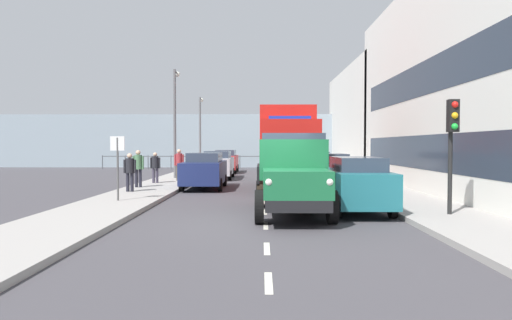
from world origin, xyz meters
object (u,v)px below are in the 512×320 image
Objects in this scene: truck_vintage_green at (292,176)px; pedestrian_with_bag at (179,162)px; street_sign at (118,157)px; car_red_oppositeside_2 at (226,161)px; car_black_kerbside_1 at (328,172)px; car_navy_oppositeside_0 at (205,170)px; car_silver_oppositeside_1 at (218,164)px; lamp_post_far at (200,126)px; pedestrian_by_lamp at (155,165)px; car_teal_kerbside_near at (356,183)px; car_white_kerbside_2 at (313,166)px; traffic_light_near at (452,131)px; lorry_cargo_red at (286,145)px; lamp_post_promenade at (175,113)px; pedestrian_near_railing at (130,169)px; pedestrian_in_dark_coat at (138,165)px.

truck_vintage_green is 12.66m from pedestrian_with_bag.
truck_vintage_green is 2.51× the size of street_sign.
street_sign is (2.30, 18.75, 0.79)m from car_red_oppositeside_2.
car_black_kerbside_1 is at bearing -151.66° from street_sign.
car_navy_oppositeside_0 and car_silver_oppositeside_1 have the same top height.
car_black_kerbside_1 is 1.93× the size of street_sign.
lamp_post_far reaches higher than pedestrian_with_bag.
car_silver_oppositeside_1 is 5.68m from pedestrian_by_lamp.
lamp_post_far reaches higher than car_teal_kerbside_near.
traffic_light_near reaches higher than car_white_kerbside_2.
car_silver_oppositeside_1 is 2.59× the size of pedestrian_with_bag.
car_teal_kerbside_near is 5.88m from car_black_kerbside_1.
car_teal_kerbside_near is 0.97× the size of car_white_kerbside_2.
pedestrian_by_lamp is at bearing 76.40° from car_red_oppositeside_2.
car_red_oppositeside_2 is at bearing -72.93° from lorry_cargo_red.
car_silver_oppositeside_1 is (5.69, -14.00, 0.00)m from car_teal_kerbside_near.
pedestrian_by_lamp is 15.16m from traffic_light_near.
street_sign is (-0.08, 11.12, -2.28)m from lamp_post_promenade.
car_black_kerbside_1 reaches higher than pedestrian_by_lamp.
truck_vintage_green is 0.88× the size of lamp_post_promenade.
pedestrian_near_railing is 5.96m from pedestrian_with_bag.
car_black_kerbside_1 is 8.67m from pedestrian_in_dark_coat.
lorry_cargo_red reaches higher than car_black_kerbside_1.
lorry_cargo_red is 2.74m from car_black_kerbside_1.
lamp_post_promenade is (0.61, -2.18, 2.80)m from pedestrian_with_bag.
truck_vintage_green is 1.30× the size of car_black_kerbside_1.
car_navy_oppositeside_0 is 12.19m from traffic_light_near.
lamp_post_promenade is at bearing 88.41° from lamp_post_far.
lamp_post_far is (-0.25, -9.13, -0.35)m from lamp_post_promenade.
car_teal_kerbside_near is at bearing -155.25° from truck_vintage_green.
lorry_cargo_red reaches higher than truck_vintage_green.
car_navy_oppositeside_0 is at bearing -111.28° from street_sign.
car_white_kerbside_2 is at bearing 158.64° from car_silver_oppositeside_1.
pedestrian_with_bag is at bearing -27.11° from lorry_cargo_red.
lamp_post_far reaches higher than pedestrian_in_dark_coat.
lorry_cargo_red is at bearing -65.77° from traffic_light_near.
lorry_cargo_red reaches higher than car_navy_oppositeside_0.
lamp_post_far is (-0.82, -15.22, 2.46)m from pedestrian_in_dark_coat.
truck_vintage_green is 1.28× the size of car_red_oppositeside_2.
car_navy_oppositeside_0 is at bearing 90.00° from car_red_oppositeside_2.
car_white_kerbside_2 is at bearing -90.00° from car_teal_kerbside_near.
car_white_kerbside_2 is at bearing 173.57° from lamp_post_promenade.
truck_vintage_green reaches higher than pedestrian_by_lamp.
lamp_post_far is at bearing -92.12° from pedestrian_near_railing.
pedestrian_near_railing is at bearing -28.67° from car_teal_kerbside_near.
lorry_cargo_red is at bearing -91.77° from truck_vintage_green.
street_sign is at bearing 98.65° from pedestrian_near_railing.
lamp_post_promenade is (-0.35, -3.66, 2.90)m from pedestrian_by_lamp.
traffic_light_near is (-2.34, 7.44, 1.58)m from car_black_kerbside_1.
car_silver_oppositeside_1 is 6.32m from car_red_oppositeside_2.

